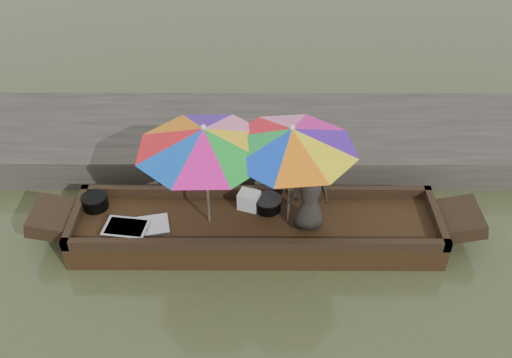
{
  "coord_description": "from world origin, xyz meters",
  "views": [
    {
      "loc": [
        0.03,
        -5.84,
        5.6
      ],
      "look_at": [
        0.0,
        0.1,
        1.0
      ],
      "focal_mm": 40.0,
      "sensor_mm": 36.0,
      "label": 1
    }
  ],
  "objects_px": {
    "supply_bag": "(249,200)",
    "boat_hull": "(256,230)",
    "umbrella_bow": "(207,176)",
    "vendor": "(310,195)",
    "cooking_pot": "(95,202)",
    "charcoal_grill": "(268,204)",
    "tray_crayfish": "(126,229)",
    "umbrella_stern": "(290,176)",
    "tray_scallop": "(147,227)"
  },
  "relations": [
    {
      "from": "supply_bag",
      "to": "umbrella_stern",
      "type": "height_order",
      "value": "umbrella_stern"
    },
    {
      "from": "tray_scallop",
      "to": "umbrella_bow",
      "type": "relative_size",
      "value": 0.33
    },
    {
      "from": "charcoal_grill",
      "to": "cooking_pot",
      "type": "bearing_deg",
      "value": 179.28
    },
    {
      "from": "umbrella_bow",
      "to": "vendor",
      "type": "bearing_deg",
      "value": -3.92
    },
    {
      "from": "umbrella_bow",
      "to": "charcoal_grill",
      "type": "bearing_deg",
      "value": 17.53
    },
    {
      "from": "charcoal_grill",
      "to": "supply_bag",
      "type": "bearing_deg",
      "value": 172.97
    },
    {
      "from": "boat_hull",
      "to": "umbrella_stern",
      "type": "bearing_deg",
      "value": 0.0
    },
    {
      "from": "tray_crayfish",
      "to": "umbrella_stern",
      "type": "distance_m",
      "value": 2.31
    },
    {
      "from": "boat_hull",
      "to": "tray_crayfish",
      "type": "bearing_deg",
      "value": -172.66
    },
    {
      "from": "tray_crayfish",
      "to": "vendor",
      "type": "distance_m",
      "value": 2.5
    },
    {
      "from": "umbrella_bow",
      "to": "umbrella_stern",
      "type": "distance_m",
      "value": 1.08
    },
    {
      "from": "umbrella_bow",
      "to": "supply_bag",
      "type": "bearing_deg",
      "value": 27.94
    },
    {
      "from": "charcoal_grill",
      "to": "umbrella_stern",
      "type": "height_order",
      "value": "umbrella_stern"
    },
    {
      "from": "cooking_pot",
      "to": "umbrella_stern",
      "type": "distance_m",
      "value": 2.8
    },
    {
      "from": "boat_hull",
      "to": "supply_bag",
      "type": "height_order",
      "value": "supply_bag"
    },
    {
      "from": "cooking_pot",
      "to": "vendor",
      "type": "xyz_separation_m",
      "value": [
        2.97,
        -0.38,
        0.44
      ]
    },
    {
      "from": "cooking_pot",
      "to": "charcoal_grill",
      "type": "relative_size",
      "value": 0.98
    },
    {
      "from": "tray_crayfish",
      "to": "supply_bag",
      "type": "bearing_deg",
      "value": 17.28
    },
    {
      "from": "tray_crayfish",
      "to": "vendor",
      "type": "xyz_separation_m",
      "value": [
        2.44,
        0.13,
        0.49
      ]
    },
    {
      "from": "tray_scallop",
      "to": "vendor",
      "type": "distance_m",
      "value": 2.23
    },
    {
      "from": "umbrella_stern",
      "to": "tray_scallop",
      "type": "bearing_deg",
      "value": -175.15
    },
    {
      "from": "tray_scallop",
      "to": "supply_bag",
      "type": "height_order",
      "value": "supply_bag"
    },
    {
      "from": "tray_crayfish",
      "to": "umbrella_stern",
      "type": "bearing_deg",
      "value": 5.87
    },
    {
      "from": "charcoal_grill",
      "to": "umbrella_stern",
      "type": "relative_size",
      "value": 0.22
    },
    {
      "from": "supply_bag",
      "to": "umbrella_stern",
      "type": "relative_size",
      "value": 0.17
    },
    {
      "from": "tray_crayfish",
      "to": "supply_bag",
      "type": "relative_size",
      "value": 2.06
    },
    {
      "from": "charcoal_grill",
      "to": "umbrella_stern",
      "type": "bearing_deg",
      "value": -42.57
    },
    {
      "from": "tray_crayfish",
      "to": "tray_scallop",
      "type": "height_order",
      "value": "tray_crayfish"
    },
    {
      "from": "cooking_pot",
      "to": "tray_scallop",
      "type": "distance_m",
      "value": 0.91
    },
    {
      "from": "tray_crayfish",
      "to": "umbrella_stern",
      "type": "relative_size",
      "value": 0.34
    },
    {
      "from": "supply_bag",
      "to": "boat_hull",
      "type": "bearing_deg",
      "value": -70.86
    },
    {
      "from": "umbrella_bow",
      "to": "tray_crayfish",
      "type": "bearing_deg",
      "value": -168.49
    },
    {
      "from": "cooking_pot",
      "to": "charcoal_grill",
      "type": "xyz_separation_m",
      "value": [
        2.43,
        -0.03,
        -0.01
      ]
    },
    {
      "from": "charcoal_grill",
      "to": "vendor",
      "type": "bearing_deg",
      "value": -32.64
    },
    {
      "from": "boat_hull",
      "to": "umbrella_stern",
      "type": "relative_size",
      "value": 2.97
    },
    {
      "from": "umbrella_stern",
      "to": "cooking_pot",
      "type": "bearing_deg",
      "value": 174.01
    },
    {
      "from": "boat_hull",
      "to": "umbrella_bow",
      "type": "distance_m",
      "value": 1.14
    },
    {
      "from": "boat_hull",
      "to": "cooking_pot",
      "type": "xyz_separation_m",
      "value": [
        -2.27,
        0.28,
        0.27
      ]
    },
    {
      "from": "charcoal_grill",
      "to": "vendor",
      "type": "height_order",
      "value": "vendor"
    },
    {
      "from": "boat_hull",
      "to": "vendor",
      "type": "bearing_deg",
      "value": -7.45
    },
    {
      "from": "boat_hull",
      "to": "cooking_pot",
      "type": "relative_size",
      "value": 14.06
    },
    {
      "from": "tray_crayfish",
      "to": "tray_scallop",
      "type": "relative_size",
      "value": 1.0
    },
    {
      "from": "tray_scallop",
      "to": "vendor",
      "type": "xyz_separation_m",
      "value": [
        2.17,
        0.07,
        0.51
      ]
    },
    {
      "from": "boat_hull",
      "to": "supply_bag",
      "type": "bearing_deg",
      "value": 109.14
    },
    {
      "from": "cooking_pot",
      "to": "vendor",
      "type": "relative_size",
      "value": 0.33
    },
    {
      "from": "umbrella_bow",
      "to": "cooking_pot",
      "type": "bearing_deg",
      "value": 170.1
    },
    {
      "from": "charcoal_grill",
      "to": "tray_crayfish",
      "type": "bearing_deg",
      "value": -165.91
    },
    {
      "from": "cooking_pot",
      "to": "supply_bag",
      "type": "relative_size",
      "value": 1.28
    },
    {
      "from": "boat_hull",
      "to": "charcoal_grill",
      "type": "height_order",
      "value": "charcoal_grill"
    },
    {
      "from": "umbrella_bow",
      "to": "tray_scallop",
      "type": "bearing_deg",
      "value": -168.97
    }
  ]
}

